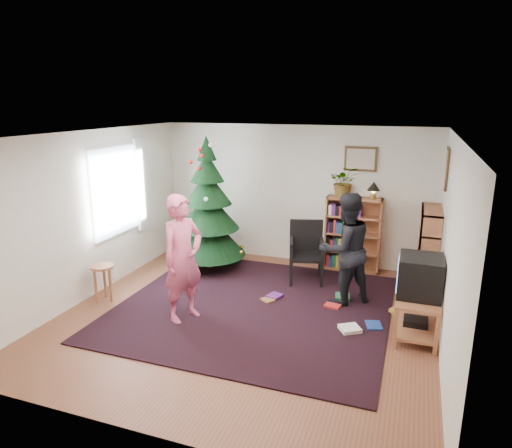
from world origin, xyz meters
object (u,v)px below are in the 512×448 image
(tv_stand, at_px, (417,311))
(bookshelf_back, at_px, (353,233))
(person_by_chair, at_px, (345,249))
(picture_back, at_px, (361,159))
(picture_right, at_px, (447,168))
(christmas_tree, at_px, (208,215))
(stool, at_px, (103,273))
(bookshelf_right, at_px, (428,248))
(armchair, at_px, (308,249))
(potted_plant, at_px, (344,182))
(person_standing, at_px, (183,259))
(table_lamp, at_px, (374,187))
(crt_tv, at_px, (420,276))

(tv_stand, bearing_deg, bookshelf_back, 117.92)
(person_by_chair, bearing_deg, picture_back, -129.08)
(picture_right, height_order, bookshelf_back, picture_right)
(picture_back, height_order, christmas_tree, christmas_tree)
(bookshelf_back, relative_size, stool, 2.33)
(bookshelf_right, bearing_deg, armchair, 99.16)
(bookshelf_right, xyz_separation_m, potted_plant, (-1.43, 0.45, 0.90))
(person_standing, xyz_separation_m, potted_plant, (1.69, 2.69, 0.69))
(person_by_chair, bearing_deg, table_lamp, -139.08)
(picture_right, height_order, armchair, picture_right)
(bookshelf_back, height_order, potted_plant, potted_plant)
(bookshelf_right, height_order, potted_plant, potted_plant)
(picture_back, xyz_separation_m, table_lamp, (0.26, -0.14, -0.45))
(picture_back, relative_size, bookshelf_back, 0.42)
(picture_right, xyz_separation_m, potted_plant, (-1.57, 0.59, -0.39))
(picture_right, distance_m, crt_tv, 1.92)
(tv_stand, distance_m, table_lamp, 2.54)
(christmas_tree, xyz_separation_m, armchair, (1.79, 0.01, -0.44))
(tv_stand, relative_size, stool, 1.70)
(picture_back, relative_size, person_standing, 0.32)
(picture_right, bearing_deg, christmas_tree, -177.37)
(tv_stand, bearing_deg, bookshelf_right, 85.84)
(picture_right, height_order, stool, picture_right)
(person_standing, bearing_deg, christmas_tree, 38.57)
(bookshelf_back, height_order, table_lamp, table_lamp)
(bookshelf_back, bearing_deg, picture_back, 71.91)
(christmas_tree, relative_size, bookshelf_back, 1.81)
(bookshelf_back, relative_size, crt_tv, 2.27)
(person_by_chair, bearing_deg, stool, -21.90)
(stool, bearing_deg, armchair, 34.21)
(person_standing, bearing_deg, picture_right, -34.00)
(bookshelf_back, bearing_deg, armchair, -129.65)
(picture_back, distance_m, stool, 4.57)
(armchair, relative_size, potted_plant, 1.89)
(christmas_tree, height_order, tv_stand, christmas_tree)
(person_standing, bearing_deg, bookshelf_right, -31.18)
(stool, relative_size, person_by_chair, 0.34)
(picture_right, relative_size, stool, 1.07)
(crt_tv, distance_m, potted_plant, 2.59)
(bookshelf_back, relative_size, person_by_chair, 0.78)
(picture_back, distance_m, person_standing, 3.59)
(picture_back, distance_m, potted_plant, 0.48)
(potted_plant, bearing_deg, bookshelf_back, 0.00)
(picture_right, distance_m, armchair, 2.45)
(crt_tv, distance_m, stool, 4.46)
(bookshelf_back, distance_m, table_lamp, 0.89)
(stool, height_order, person_standing, person_standing)
(table_lamp, bearing_deg, armchair, -140.84)
(crt_tv, bearing_deg, picture_right, 80.33)
(person_standing, relative_size, potted_plant, 3.29)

